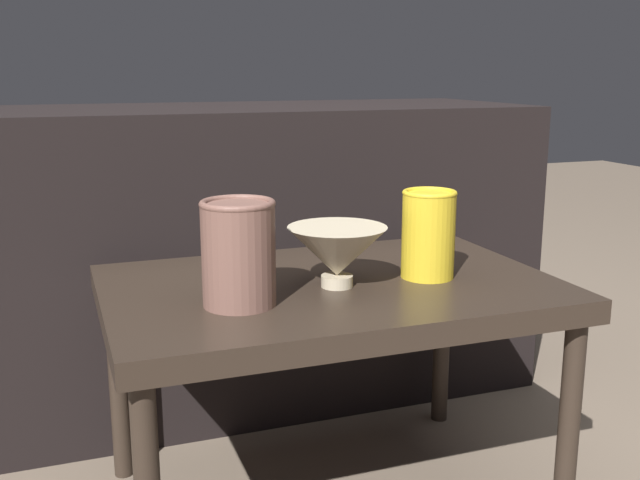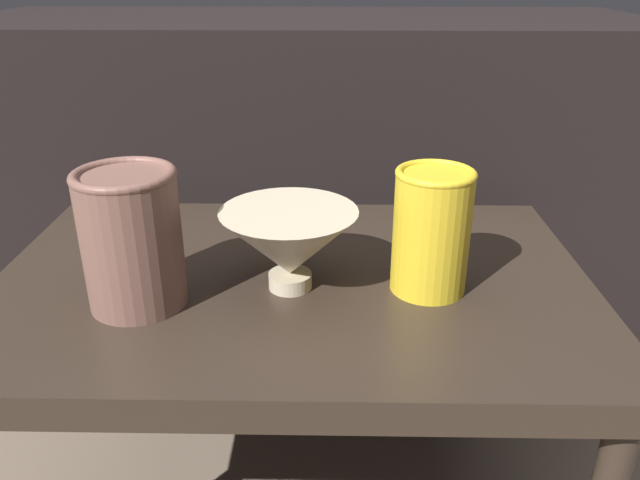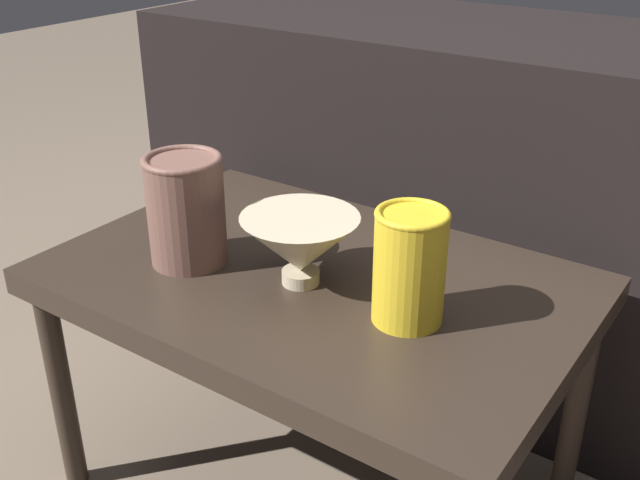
{
  "view_description": "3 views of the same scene",
  "coord_description": "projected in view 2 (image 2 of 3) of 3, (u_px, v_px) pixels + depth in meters",
  "views": [
    {
      "loc": [
        -0.44,
        -1.16,
        0.78
      ],
      "look_at": [
        -0.03,
        -0.02,
        0.5
      ],
      "focal_mm": 42.0,
      "sensor_mm": 36.0,
      "label": 1
    },
    {
      "loc": [
        0.05,
        -0.71,
        0.79
      ],
      "look_at": [
        0.04,
        -0.03,
        0.48
      ],
      "focal_mm": 35.0,
      "sensor_mm": 36.0,
      "label": 2
    },
    {
      "loc": [
        0.55,
        -0.78,
        0.94
      ],
      "look_at": [
        0.02,
        -0.02,
        0.48
      ],
      "focal_mm": 42.0,
      "sensor_mm": 36.0,
      "label": 3
    }
  ],
  "objects": [
    {
      "name": "vase_colorful_right",
      "position": [
        431.0,
        230.0,
        0.74
      ],
      "size": [
        0.09,
        0.09,
        0.15
      ],
      "color": "gold",
      "rests_on": "table"
    },
    {
      "name": "table",
      "position": [
        293.0,
        304.0,
        0.83
      ],
      "size": [
        0.76,
        0.5,
        0.42
      ],
      "color": "#2D231C",
      "rests_on": "ground_plane"
    },
    {
      "name": "bowl",
      "position": [
        291.0,
        244.0,
        0.75
      ],
      "size": [
        0.17,
        0.17,
        0.1
      ],
      "color": "#C1B293",
      "rests_on": "table"
    },
    {
      "name": "couch_backdrop",
      "position": [
        308.0,
        186.0,
        1.33
      ],
      "size": [
        1.31,
        0.5,
        0.69
      ],
      "color": "black",
      "rests_on": "ground_plane"
    },
    {
      "name": "vase_textured_left",
      "position": [
        132.0,
        237.0,
        0.71
      ],
      "size": [
        0.12,
        0.12,
        0.16
      ],
      "color": "brown",
      "rests_on": "table"
    }
  ]
}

